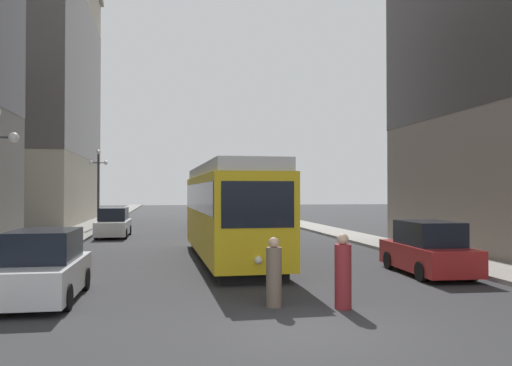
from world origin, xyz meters
The scene contains 12 objects.
ground_plane centered at (0.00, 0.00, 0.00)m, with size 200.00×200.00×0.00m, color #303033.
sidewalk_left centered at (-8.52, 40.00, 0.07)m, with size 2.50×120.00×0.15m, color gray.
sidewalk_right centered at (8.52, 40.00, 0.07)m, with size 2.50×120.00×0.15m, color gray.
streetcar centered at (-0.26, 11.07, 2.10)m, with size 2.88×12.24×3.89m.
transit_bus centered at (2.84, 26.19, 1.95)m, with size 2.76×12.89×3.45m.
parked_car_left_near centered at (-5.97, 4.16, 0.84)m, with size 1.94×4.29×1.82m.
parked_car_left_mid centered at (-5.97, 23.28, 0.84)m, with size 1.95×5.00×1.82m.
parked_car_right_far centered at (5.97, 6.27, 0.84)m, with size 2.06×4.43×1.82m.
pedestrian_crossing_near centered at (-0.23, 2.37, 0.79)m, with size 0.38×0.38×1.71m.
pedestrian_crossing_far centered at (1.38, 1.89, 0.84)m, with size 0.41×0.41×1.81m.
lamp_post_left_far centered at (-7.87, 31.23, 4.00)m, with size 1.41×0.36×5.90m.
building_left_midblock centered at (-16.95, 38.16, 12.19)m, with size 14.94×21.17×23.68m.
Camera 1 is at (-2.88, -10.08, 2.83)m, focal length 36.36 mm.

